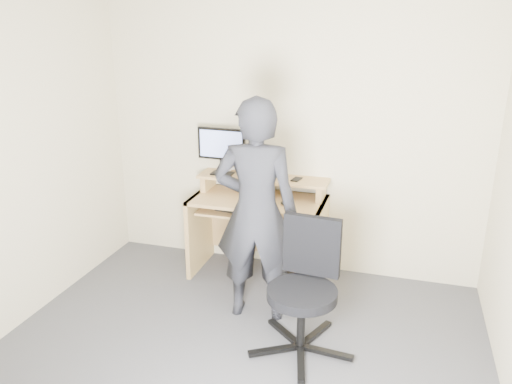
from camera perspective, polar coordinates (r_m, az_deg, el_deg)
The scene contains 13 objects.
ground at distance 3.56m, azimuth -3.53°, elevation -20.20°, with size 3.50×3.50×0.00m, color #4B4C50.
back_wall at distance 4.56m, azimuth 3.77°, elevation 6.14°, with size 3.50×0.02×2.50m, color beige.
desk at distance 4.61m, azimuth 0.54°, elevation -2.82°, with size 1.20×0.60×0.91m.
monitor at distance 4.58m, azimuth -3.95°, elevation 5.17°, with size 0.46×0.13×0.44m.
external_drive at distance 4.53m, azimuth 1.02°, elevation 2.96°, with size 0.07×0.13×0.20m, color black.
travel_mug at distance 4.49m, azimuth 1.08°, elevation 2.82°, with size 0.09×0.09×0.20m, color #ACADB1.
smartphone at distance 4.48m, azimuth 4.64°, elevation 1.46°, with size 0.07×0.13×0.01m, color black.
charger at distance 4.54m, azimuth -0.93°, elevation 1.89°, with size 0.04×0.04×0.04m, color black.
headphones at distance 4.70m, azimuth -2.33°, elevation 2.34°, with size 0.16×0.16×0.02m, color silver.
keyboard at distance 4.45m, azimuth -1.60°, elevation -1.99°, with size 0.46×0.18×0.03m, color black.
mouse at distance 4.30m, azimuth 3.47°, elevation -1.29°, with size 0.10×0.06×0.04m, color black.
office_chair at distance 3.57m, azimuth 5.65°, elevation -10.29°, with size 0.73×0.74×0.93m.
person at distance 3.80m, azimuth -0.01°, elevation -2.25°, with size 0.64×0.42×1.76m, color black.
Camera 1 is at (1.00, -2.60, 2.23)m, focal length 35.00 mm.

